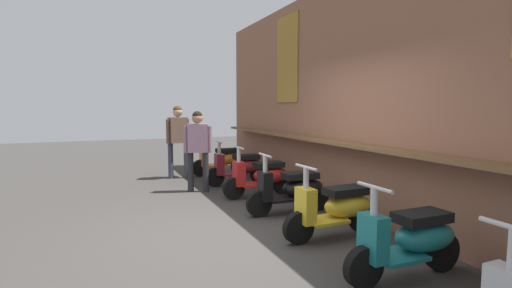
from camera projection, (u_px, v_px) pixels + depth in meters
name	position (u px, v px, depth m)	size (l,w,h in m)	color
ground_plane	(244.00, 234.00, 5.02)	(31.40, 31.40, 0.00)	#383533
market_stall_facade	(371.00, 95.00, 5.61)	(11.21, 0.61, 3.73)	#8C5B44
scooter_orange	(223.00, 159.00, 9.37)	(0.46, 1.40, 0.97)	orange
scooter_maroon	(241.00, 167.00, 8.18)	(0.46, 1.40, 0.97)	maroon
scooter_red	(263.00, 176.00, 7.09)	(0.46, 1.40, 0.97)	red
scooter_black	(293.00, 189.00, 5.99)	(0.46, 1.40, 0.97)	black
scooter_yellow	(337.00, 208.00, 4.88)	(0.46, 1.40, 0.97)	gold
scooter_teal	(412.00, 239.00, 3.72)	(0.46, 1.40, 0.97)	#197075
shopper_with_handbag	(179.00, 134.00, 8.87)	(0.38, 0.67, 1.71)	#383D4C
shopper_browsing	(198.00, 143.00, 7.46)	(0.29, 0.54, 1.60)	#232328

